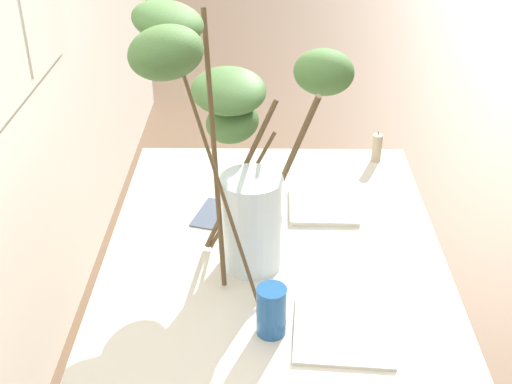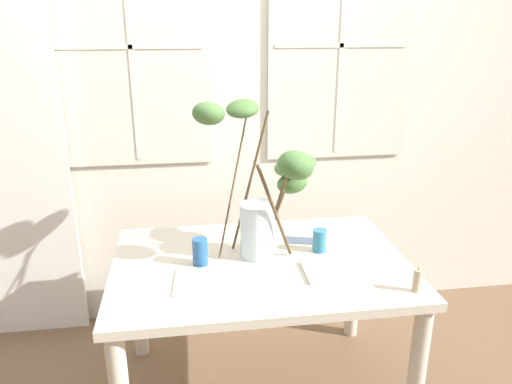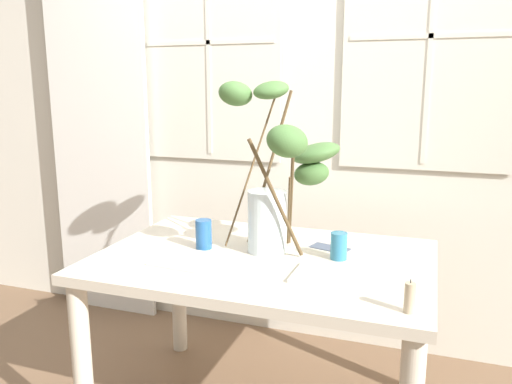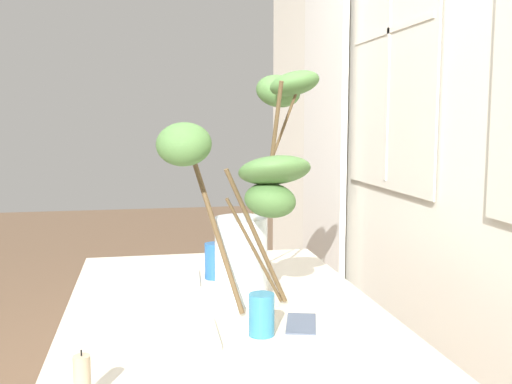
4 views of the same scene
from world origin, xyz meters
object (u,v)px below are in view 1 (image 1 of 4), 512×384
(vase_with_branches, at_px, (242,144))
(pillar_candle, at_px, (377,148))
(dining_table, at_px, (274,294))
(drinking_glass_blue_right, at_px, (252,189))
(drinking_glass_blue_left, at_px, (271,311))
(plate_square_right, at_px, (323,206))
(plate_square_left, at_px, (343,331))

(vase_with_branches, relative_size, pillar_candle, 6.72)
(pillar_candle, bearing_deg, dining_table, 149.04)
(drinking_glass_blue_right, relative_size, pillar_candle, 1.01)
(drinking_glass_blue_left, distance_m, drinking_glass_blue_right, 0.58)
(vase_with_branches, xyz_separation_m, drinking_glass_blue_left, (-0.31, -0.08, -0.28))
(dining_table, distance_m, drinking_glass_blue_left, 0.33)
(pillar_candle, bearing_deg, vase_with_branches, 141.96)
(plate_square_right, bearing_deg, drinking_glass_blue_right, 84.54)
(plate_square_left, bearing_deg, drinking_glass_blue_left, 89.20)
(drinking_glass_blue_left, bearing_deg, vase_with_branches, 13.85)
(vase_with_branches, distance_m, plate_square_right, 0.48)
(drinking_glass_blue_right, distance_m, plate_square_left, 0.62)
(pillar_candle, bearing_deg, drinking_glass_blue_right, 125.04)
(dining_table, xyz_separation_m, pillar_candle, (0.60, -0.36, 0.16))
(vase_with_branches, relative_size, drinking_glass_blue_right, 6.62)
(plate_square_right, bearing_deg, drinking_glass_blue_left, 163.55)
(vase_with_branches, relative_size, drinking_glass_blue_left, 5.78)
(vase_with_branches, height_order, drinking_glass_blue_left, vase_with_branches)
(dining_table, bearing_deg, pillar_candle, -30.96)
(drinking_glass_blue_right, xyz_separation_m, plate_square_right, (-0.02, -0.22, -0.05))
(plate_square_right, distance_m, pillar_candle, 0.38)
(drinking_glass_blue_left, relative_size, drinking_glass_blue_right, 1.14)
(dining_table, bearing_deg, vase_with_branches, 71.63)
(drinking_glass_blue_right, bearing_deg, drinking_glass_blue_left, -174.65)
(dining_table, height_order, plate_square_left, plate_square_left)
(dining_table, distance_m, plate_square_left, 0.34)
(plate_square_left, bearing_deg, plate_square_right, 0.51)
(dining_table, bearing_deg, drinking_glass_blue_right, 12.27)
(dining_table, distance_m, vase_with_branches, 0.46)
(plate_square_left, bearing_deg, dining_table, 29.51)
(dining_table, bearing_deg, drinking_glass_blue_left, 177.69)
(dining_table, bearing_deg, plate_square_left, -150.49)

